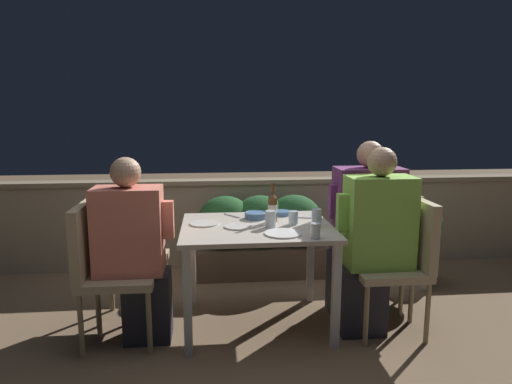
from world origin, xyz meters
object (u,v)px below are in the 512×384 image
person_green_blouse (373,242)px  potted_plant (419,236)px  chair_right_far (389,240)px  person_coral_top (135,251)px  chair_left_near (102,261)px  chair_right_near (403,253)px  beer_bottle (273,207)px  person_purple_stripe (363,229)px  chair_left_far (117,248)px

person_green_blouse → potted_plant: size_ratio=1.73×
chair_right_far → person_coral_top: bearing=-171.7°
chair_left_near → person_green_blouse: bearing=-1.3°
person_coral_top → chair_right_near: bearing=-1.3°
person_coral_top → beer_bottle: bearing=13.7°
chair_left_near → person_coral_top: bearing=0.0°
chair_right_near → person_green_blouse: bearing=-180.0°
person_purple_stripe → chair_right_far: bearing=-0.0°
chair_left_far → beer_bottle: size_ratio=3.30×
chair_right_near → potted_plant: chair_right_near is taller
person_coral_top → potted_plant: (2.23, 0.69, -0.16)m
chair_left_near → chair_right_near: bearing=-1.2°
chair_left_near → chair_right_far: size_ratio=1.00×
person_green_blouse → potted_plant: bearing=47.3°
chair_left_near → chair_left_far: same height
chair_left_near → beer_bottle: bearing=11.2°
person_green_blouse → beer_bottle: 0.72m
person_green_blouse → chair_right_far: bearing=52.1°
chair_right_near → potted_plant: (0.47, 0.73, -0.10)m
chair_left_far → potted_plant: 2.44m
chair_left_near → person_coral_top: 0.22m
person_purple_stripe → person_green_blouse: bearing=-95.6°
chair_right_far → person_purple_stripe: bearing=180.0°
person_coral_top → beer_bottle: 0.97m
potted_plant → person_green_blouse: bearing=-132.7°
chair_right_far → beer_bottle: 0.92m
chair_right_far → potted_plant: bearing=44.3°
person_purple_stripe → person_coral_top: bearing=-170.6°
chair_left_far → chair_right_far: bearing=-0.0°
chair_left_far → potted_plant: size_ratio=1.25×
chair_right_near → person_purple_stripe: (-0.18, 0.30, 0.09)m
person_purple_stripe → potted_plant: size_ratio=1.75×
chair_right_far → potted_plant: (0.44, 0.43, -0.10)m
person_coral_top → person_purple_stripe: bearing=9.4°
chair_right_near → chair_right_far: (0.03, 0.30, 0.00)m
potted_plant → person_coral_top: bearing=-162.8°
chair_left_near → potted_plant: chair_left_near is taller
person_coral_top → chair_right_far: (1.79, 0.26, -0.06)m
chair_right_near → person_purple_stripe: bearing=120.4°
person_coral_top → chair_left_near: bearing=180.0°
chair_left_near → beer_bottle: (1.13, 0.22, 0.28)m
person_coral_top → beer_bottle: (0.92, 0.22, 0.22)m
person_coral_top → chair_right_near: (1.76, -0.04, -0.06)m
potted_plant → chair_right_near: bearing=-122.6°
chair_right_near → potted_plant: 0.87m
chair_left_near → beer_bottle: size_ratio=3.30×
potted_plant → person_purple_stripe: bearing=-146.5°
chair_right_far → person_green_blouse: bearing=-127.9°
chair_left_far → person_green_blouse: 1.75m
person_coral_top → chair_right_near: size_ratio=1.32×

